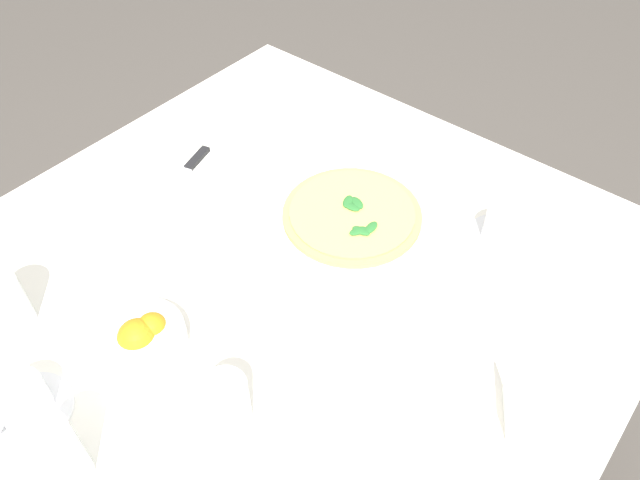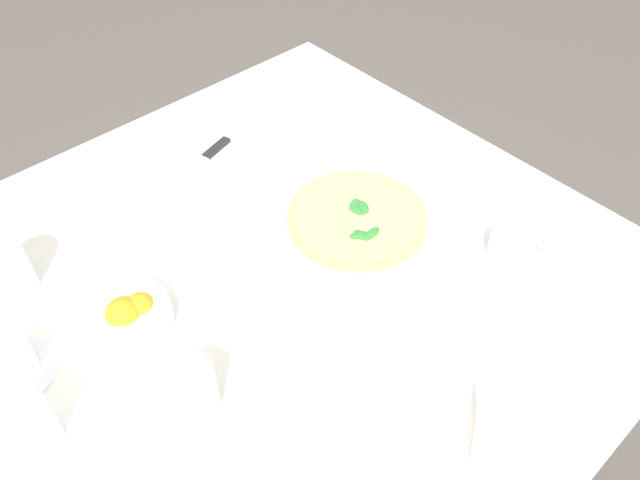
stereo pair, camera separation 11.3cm
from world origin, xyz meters
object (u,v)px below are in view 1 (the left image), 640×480
(citrus_bowl, at_px, (140,340))
(menu_card, at_px, (510,403))
(water_glass_left_edge, at_px, (2,302))
(dinner_knife, at_px, (184,173))
(pizza, at_px, (352,214))
(water_glass_right_edge, at_px, (228,407))
(water_glass_near_right, at_px, (57,459))
(coffee_cup_center_back, at_px, (22,402))
(napkin_folded, at_px, (186,177))
(pizza_plate, at_px, (352,219))
(coffee_cup_far_left, at_px, (504,229))

(citrus_bowl, distance_m, menu_card, 0.57)
(water_glass_left_edge, xyz_separation_m, dinner_knife, (-0.43, -0.05, -0.03))
(pizza, xyz_separation_m, water_glass_right_edge, (0.44, 0.11, 0.02))
(water_glass_near_right, height_order, menu_card, water_glass_near_right)
(coffee_cup_center_back, relative_size, menu_card, 1.66)
(pizza, xyz_separation_m, coffee_cup_center_back, (0.62, -0.13, 0.01))
(water_glass_left_edge, height_order, citrus_bowl, water_glass_left_edge)
(napkin_folded, relative_size, citrus_bowl, 1.63)
(coffee_cup_center_back, bearing_deg, water_glass_right_edge, 126.58)
(pizza_plate, xyz_separation_m, water_glass_right_edge, (0.44, 0.11, 0.03))
(coffee_cup_center_back, distance_m, dinner_knife, 0.55)
(water_glass_left_edge, bearing_deg, citrus_bowl, 116.22)
(dinner_knife, distance_m, citrus_bowl, 0.41)
(napkin_folded, bearing_deg, water_glass_right_edge, 40.91)
(water_glass_near_right, bearing_deg, water_glass_right_edge, 150.13)
(pizza_plate, relative_size, coffee_cup_center_back, 2.64)
(napkin_folded, distance_m, dinner_knife, 0.01)
(coffee_cup_center_back, relative_size, citrus_bowl, 0.88)
(pizza, height_order, coffee_cup_center_back, coffee_cup_center_back)
(coffee_cup_center_back, bearing_deg, napkin_folded, -157.22)
(dinner_knife, bearing_deg, pizza_plate, 93.75)
(pizza, relative_size, water_glass_near_right, 2.11)
(napkin_folded, height_order, menu_card, menu_card)
(water_glass_near_right, xyz_separation_m, water_glass_left_edge, (-0.10, -0.29, 0.00))
(water_glass_near_right, xyz_separation_m, water_glass_right_edge, (-0.20, 0.11, -0.01))
(coffee_cup_far_left, bearing_deg, menu_card, 28.85)
(coffee_cup_center_back, distance_m, water_glass_near_right, 0.13)
(menu_card, bearing_deg, coffee_cup_far_left, 177.78)
(water_glass_near_right, bearing_deg, dinner_knife, -146.98)
(citrus_bowl, relative_size, menu_card, 1.90)
(dinner_knife, height_order, citrus_bowl, citrus_bowl)
(pizza, bearing_deg, water_glass_right_edge, 14.33)
(water_glass_left_edge, bearing_deg, dinner_knife, -173.72)
(menu_card, bearing_deg, water_glass_left_edge, -93.57)
(pizza, height_order, water_glass_right_edge, water_glass_right_edge)
(water_glass_near_right, height_order, dinner_knife, water_glass_near_right)
(napkin_folded, distance_m, citrus_bowl, 0.42)
(pizza, xyz_separation_m, citrus_bowl, (0.44, -0.09, 0.00))
(pizza_plate, height_order, water_glass_near_right, water_glass_near_right)
(dinner_knife, height_order, menu_card, menu_card)
(coffee_cup_far_left, distance_m, water_glass_right_edge, 0.60)
(coffee_cup_far_left, relative_size, citrus_bowl, 0.87)
(pizza, relative_size, napkin_folded, 1.10)
(water_glass_right_edge, xyz_separation_m, water_glass_left_edge, (0.10, -0.41, 0.01))
(water_glass_near_right, relative_size, dinner_knife, 0.66)
(pizza_plate, height_order, menu_card, menu_card)
(coffee_cup_far_left, height_order, water_glass_near_right, water_glass_near_right)
(pizza_plate, bearing_deg, napkin_folded, -70.98)
(water_glass_near_right, relative_size, water_glass_right_edge, 1.27)
(water_glass_right_edge, bearing_deg, menu_card, 131.16)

